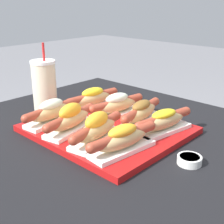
% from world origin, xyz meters
% --- Properties ---
extents(patio_table, '(1.00, 0.86, 0.68)m').
position_xyz_m(patio_table, '(0.00, 0.00, 0.34)').
color(patio_table, black).
rests_on(patio_table, ground_plane).
extents(serving_tray, '(0.42, 0.37, 0.02)m').
position_xyz_m(serving_tray, '(-0.01, -0.01, 0.69)').
color(serving_tray, '#B71414').
rests_on(serving_tray, patio_table).
extents(hot_dog_0, '(0.08, 0.22, 0.07)m').
position_xyz_m(hot_dog_0, '(-0.16, -0.10, 0.73)').
color(hot_dog_0, white).
rests_on(hot_dog_0, serving_tray).
extents(hot_dog_1, '(0.09, 0.22, 0.08)m').
position_xyz_m(hot_dog_1, '(-0.06, -0.10, 0.74)').
color(hot_dog_1, white).
rests_on(hot_dog_1, serving_tray).
extents(hot_dog_2, '(0.09, 0.22, 0.08)m').
position_xyz_m(hot_dog_2, '(0.04, -0.10, 0.74)').
color(hot_dog_2, white).
rests_on(hot_dog_2, serving_tray).
extents(hot_dog_3, '(0.08, 0.22, 0.07)m').
position_xyz_m(hot_dog_3, '(0.13, -0.10, 0.73)').
color(hot_dog_3, white).
rests_on(hot_dog_3, serving_tray).
extents(hot_dog_4, '(0.08, 0.22, 0.07)m').
position_xyz_m(hot_dog_4, '(-0.16, 0.07, 0.73)').
color(hot_dog_4, white).
rests_on(hot_dog_4, serving_tray).
extents(hot_dog_5, '(0.08, 0.22, 0.07)m').
position_xyz_m(hot_dog_5, '(-0.05, 0.08, 0.73)').
color(hot_dog_5, white).
rests_on(hot_dog_5, serving_tray).
extents(hot_dog_6, '(0.09, 0.22, 0.07)m').
position_xyz_m(hot_dog_6, '(0.04, 0.08, 0.73)').
color(hot_dog_6, white).
rests_on(hot_dog_6, serving_tray).
extents(hot_dog_7, '(0.09, 0.22, 0.07)m').
position_xyz_m(hot_dog_7, '(0.13, 0.07, 0.73)').
color(hot_dog_7, white).
rests_on(hot_dog_7, serving_tray).
extents(sauce_bowl, '(0.06, 0.06, 0.02)m').
position_xyz_m(sauce_bowl, '(0.26, -0.01, 0.69)').
color(sauce_bowl, silver).
rests_on(sauce_bowl, patio_table).
extents(drink_cup, '(0.09, 0.09, 0.24)m').
position_xyz_m(drink_cup, '(-0.30, -0.02, 0.77)').
color(drink_cup, beige).
rests_on(drink_cup, patio_table).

